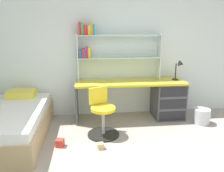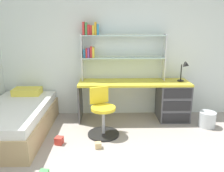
{
  "view_description": "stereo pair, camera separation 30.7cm",
  "coord_description": "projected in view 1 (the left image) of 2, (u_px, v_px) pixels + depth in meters",
  "views": [
    {
      "loc": [
        -0.55,
        -1.68,
        1.76
      ],
      "look_at": [
        -0.17,
        1.76,
        0.84
      ],
      "focal_mm": 36.77,
      "sensor_mm": 36.0,
      "label": 1
    },
    {
      "loc": [
        -0.25,
        -1.7,
        1.76
      ],
      "look_at": [
        -0.17,
        1.76,
        0.84
      ],
      "focal_mm": 36.77,
      "sensor_mm": 36.0,
      "label": 2
    }
  ],
  "objects": [
    {
      "name": "room_shell",
      "position": [
        31.0,
        60.0,
        2.89
      ],
      "size": [
        5.58,
        6.52,
        2.68
      ],
      "color": "silver",
      "rests_on": "ground_plane"
    },
    {
      "name": "desk",
      "position": [
        158.0,
        97.0,
        4.46
      ],
      "size": [
        2.06,
        0.58,
        0.74
      ],
      "color": "gold",
      "rests_on": "ground_plane"
    },
    {
      "name": "bookshelf_hutch",
      "position": [
        107.0,
        46.0,
        4.27
      ],
      "size": [
        1.58,
        0.22,
        1.08
      ],
      "color": "silver",
      "rests_on": "desk"
    },
    {
      "name": "desk_lamp",
      "position": [
        180.0,
        67.0,
        4.34
      ],
      "size": [
        0.2,
        0.17,
        0.38
      ],
      "color": "black",
      "rests_on": "desk"
    },
    {
      "name": "swivel_chair",
      "position": [
        102.0,
        117.0,
        3.75
      ],
      "size": [
        0.52,
        0.52,
        0.78
      ],
      "color": "black",
      "rests_on": "ground_plane"
    },
    {
      "name": "bed_platform",
      "position": [
        12.0,
        124.0,
        3.64
      ],
      "size": [
        1.02,
        1.83,
        0.61
      ],
      "color": "tan",
      "rests_on": "ground_plane"
    },
    {
      "name": "waste_bin",
      "position": [
        202.0,
        116.0,
        4.23
      ],
      "size": [
        0.29,
        0.29,
        0.27
      ],
      "primitive_type": "cylinder",
      "color": "silver",
      "rests_on": "ground_plane"
    },
    {
      "name": "toy_block_natural_0",
      "position": [
        101.0,
        146.0,
        3.37
      ],
      "size": [
        0.1,
        0.1,
        0.09
      ],
      "primitive_type": "cube",
      "rotation": [
        0.0,
        0.0,
        1.73
      ],
      "color": "tan",
      "rests_on": "ground_plane"
    },
    {
      "name": "toy_block_red_2",
      "position": [
        60.0,
        143.0,
        3.44
      ],
      "size": [
        0.13,
        0.13,
        0.11
      ],
      "primitive_type": "cube",
      "rotation": [
        0.0,
        0.0,
        1.36
      ],
      "color": "red",
      "rests_on": "ground_plane"
    }
  ]
}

